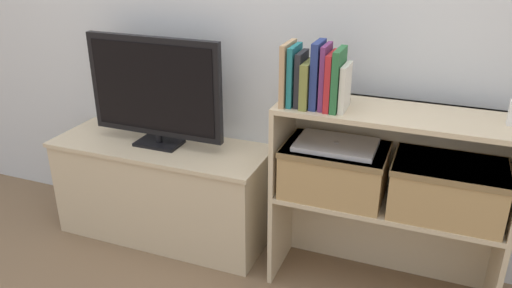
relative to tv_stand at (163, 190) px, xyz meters
name	(u,v)px	position (x,y,z in m)	size (l,w,h in m)	color
ground_plane	(243,277)	(0.52, -0.19, -0.26)	(16.00, 16.00, 0.00)	brown
tv_stand	(163,190)	(0.00, 0.00, 0.00)	(1.08, 0.40, 0.51)	#CCB793
tv	(155,90)	(0.00, 0.00, 0.53)	(0.68, 0.14, 0.53)	black
bookshelf_lower_tier	(385,225)	(1.10, 0.03, 0.03)	(0.94, 0.33, 0.44)	#CCB793
bookshelf_upper_tier	(395,138)	(1.10, 0.03, 0.44)	(0.94, 0.33, 0.40)	#CCB793
book_tan	(288,73)	(0.68, -0.09, 0.70)	(0.02, 0.16, 0.25)	tan
book_teal	(294,75)	(0.70, -0.09, 0.70)	(0.02, 0.14, 0.24)	#1E7075
book_charcoal	(301,79)	(0.73, -0.09, 0.69)	(0.02, 0.12, 0.21)	#232328
book_olive	(308,84)	(0.76, -0.09, 0.67)	(0.03, 0.15, 0.18)	olive
book_navy	(317,75)	(0.80, -0.09, 0.71)	(0.03, 0.13, 0.26)	navy
book_plum	(325,77)	(0.83, -0.09, 0.70)	(0.02, 0.13, 0.25)	#6B2D66
book_crimson	(331,81)	(0.85, -0.09, 0.69)	(0.02, 0.15, 0.22)	#B22328
book_forest	(338,80)	(0.88, -0.09, 0.70)	(0.03, 0.15, 0.24)	#286638
book_ivory	(345,88)	(0.91, -0.09, 0.67)	(0.02, 0.13, 0.18)	silver
storage_basket_left	(335,168)	(0.88, -0.04, 0.30)	(0.43, 0.29, 0.22)	tan
storage_basket_right	(447,187)	(1.33, -0.04, 0.30)	(0.43, 0.29, 0.22)	tan
laptop	(336,145)	(0.88, -0.04, 0.41)	(0.33, 0.23, 0.02)	#BCBCC1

